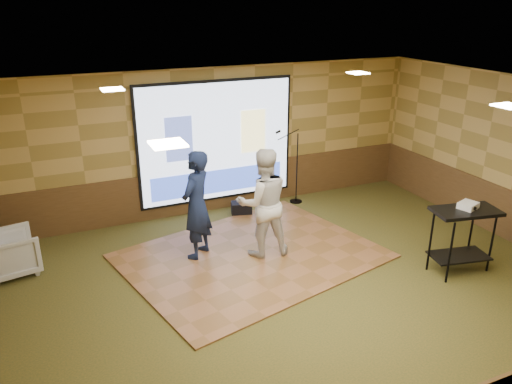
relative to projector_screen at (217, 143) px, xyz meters
name	(u,v)px	position (x,y,z in m)	size (l,w,h in m)	color
ground	(293,288)	(0.00, -3.44, -1.47)	(9.00, 9.00, 0.00)	#33391A
room_shell	(297,160)	(0.00, -3.44, 0.62)	(9.04, 7.04, 3.02)	tan
wainscot_back	(218,188)	(0.00, 0.04, -1.00)	(9.00, 0.04, 0.95)	#4C3219
wainscot_right	(506,214)	(4.48, -3.44, -1.00)	(0.04, 7.00, 0.95)	#4C3219
projector_screen	(217,143)	(0.00, 0.00, 0.00)	(3.32, 0.06, 2.52)	black
downlight_nw	(112,89)	(-2.20, -1.64, 1.50)	(0.32, 0.32, 0.02)	beige
downlight_ne	(358,73)	(2.20, -1.64, 1.50)	(0.32, 0.32, 0.02)	beige
downlight_sw	(168,144)	(-2.20, -4.94, 1.50)	(0.32, 0.32, 0.02)	beige
downlight_se	(509,106)	(2.20, -4.94, 1.50)	(0.32, 0.32, 0.02)	beige
dance_floor	(252,256)	(-0.19, -2.25, -1.46)	(4.18, 3.19, 0.03)	brown
player_left	(197,205)	(-1.04, -1.86, -0.49)	(0.69, 0.45, 1.90)	#131D3D
player_right	(263,203)	(0.02, -2.24, -0.48)	(0.93, 0.73, 1.92)	silver
av_table	(464,227)	(2.75, -4.06, -0.68)	(1.05, 0.55, 1.10)	black
projector	(468,205)	(2.81, -4.03, -0.32)	(0.29, 0.24, 0.10)	white
mic_stand	(294,181)	(1.66, -0.30, -0.98)	(0.66, 0.27, 1.69)	black
banquet_chair	(12,253)	(-4.00, -1.17, -1.11)	(0.77, 0.80, 0.73)	gray
duffel_bag	(241,208)	(0.35, -0.45, -1.34)	(0.42, 0.28, 0.26)	black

